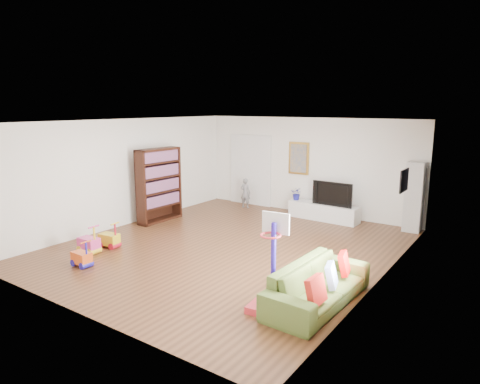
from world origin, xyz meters
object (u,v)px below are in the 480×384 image
Objects in this scene: media_console at (324,212)px; basketball_hoop at (269,263)px; sofa at (318,284)px; bookshelf at (159,185)px.

basketball_hoop is (1.44, -5.30, 0.51)m from media_console.
media_console is 0.88× the size of sofa.
media_console is at bearing 99.54° from basketball_hoop.
sofa is at bearing 43.65° from basketball_hoop.
media_console is 0.98× the size of bookshelf.
bookshelf is at bearing 145.67° from basketball_hoop.
bookshelf is 0.90× the size of sofa.
media_console is 5.52m from basketball_hoop.
basketball_hoop is at bearing -27.54° from bookshelf.
bookshelf is at bearing 71.38° from sofa.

